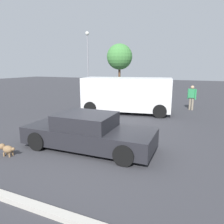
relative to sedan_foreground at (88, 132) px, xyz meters
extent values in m
plane|color=#38383D|center=(0.35, -0.10, -0.57)|extent=(80.00, 80.00, 0.00)
cube|color=#232328|center=(0.02, 0.00, -0.12)|extent=(4.57, 1.85, 0.59)
cube|color=#232328|center=(-0.08, 0.00, 0.42)|extent=(1.95, 1.63, 0.48)
cube|color=slate|center=(0.82, 0.03, 0.42)|extent=(0.11, 1.46, 0.41)
cube|color=slate|center=(-0.98, -0.03, 0.42)|extent=(0.11, 1.46, 0.41)
cylinder|color=black|center=(1.56, 0.86, -0.25)|extent=(0.65, 0.24, 0.64)
cylinder|color=black|center=(1.61, -0.76, -0.25)|extent=(0.65, 0.24, 0.64)
cylinder|color=black|center=(-1.56, 0.76, -0.25)|extent=(0.65, 0.24, 0.64)
cylinder|color=black|center=(-1.51, -0.85, -0.25)|extent=(0.65, 0.24, 0.64)
ellipsoid|color=olive|center=(-2.02, -1.61, -0.35)|extent=(0.37, 0.27, 0.24)
sphere|color=olive|center=(-2.25, -1.63, -0.28)|extent=(0.19, 0.19, 0.19)
sphere|color=olive|center=(-2.31, -1.64, -0.29)|extent=(0.09, 0.09, 0.09)
cylinder|color=olive|center=(-2.13, -1.69, -0.51)|extent=(0.06, 0.06, 0.12)
cylinder|color=olive|center=(-2.14, -1.56, -0.51)|extent=(0.06, 0.06, 0.12)
cylinder|color=olive|center=(-1.90, -1.67, -0.51)|extent=(0.06, 0.06, 0.12)
cylinder|color=olive|center=(-1.91, -1.54, -0.51)|extent=(0.06, 0.06, 0.12)
sphere|color=olive|center=(-1.80, -1.60, -0.31)|extent=(0.11, 0.11, 0.11)
cube|color=white|center=(-0.77, 6.03, 0.60)|extent=(5.51, 2.88, 1.91)
cube|color=slate|center=(1.78, 6.48, 1.02)|extent=(0.34, 1.69, 0.76)
cylinder|color=black|center=(1.06, 7.32, -0.19)|extent=(0.79, 0.38, 0.76)
cylinder|color=black|center=(1.39, 5.45, -0.19)|extent=(0.79, 0.38, 0.76)
cylinder|color=black|center=(-2.92, 6.62, -0.19)|extent=(0.79, 0.38, 0.76)
cylinder|color=black|center=(-2.59, 4.75, -0.19)|extent=(0.79, 0.38, 0.76)
cylinder|color=gray|center=(2.75, 8.52, -0.17)|extent=(0.13, 0.13, 0.81)
cylinder|color=gray|center=(2.91, 8.47, -0.17)|extent=(0.13, 0.13, 0.81)
cube|color=#339959|center=(2.83, 8.50, 0.52)|extent=(0.45, 0.35, 0.57)
cylinder|color=#339959|center=(2.60, 8.57, 0.47)|extent=(0.09, 0.09, 0.67)
cylinder|color=#339959|center=(3.06, 8.43, 0.47)|extent=(0.09, 0.09, 0.67)
sphere|color=tan|center=(2.83, 8.50, 0.91)|extent=(0.22, 0.22, 0.22)
cube|color=#B7B2A8|center=(0.35, -3.27, -0.51)|extent=(6.45, 0.20, 0.12)
cylinder|color=gray|center=(-9.25, 16.07, 2.59)|extent=(0.14, 0.14, 6.33)
sphere|color=silver|center=(-9.25, 16.07, 5.89)|extent=(0.44, 0.44, 0.44)
cylinder|color=brown|center=(-7.75, 22.29, 0.81)|extent=(0.32, 0.32, 2.76)
sphere|color=#478C42|center=(-7.75, 22.29, 3.53)|extent=(3.56, 3.56, 3.56)
camera|label=1|loc=(3.57, -6.08, 2.24)|focal=33.95mm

